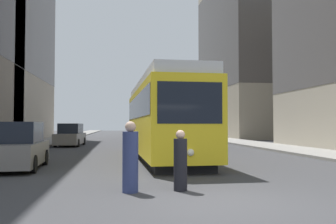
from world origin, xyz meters
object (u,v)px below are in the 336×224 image
Objects in this scene: streetcar at (162,117)px; pedestrian_crossing_near at (130,159)px; transit_bus at (184,122)px; parked_car_left_mid at (71,136)px; parked_car_left_near at (17,147)px; pedestrian_crossing_far at (180,162)px.

streetcar is 9.06m from pedestrian_crossing_near.
transit_bus is 2.22× the size of parked_car_left_mid.
parked_car_left_near and parked_car_left_mid have the same top height.
transit_bus reaches higher than parked_car_left_near.
parked_car_left_near reaches higher than pedestrian_crossing_near.
parked_car_left_near is 6.81m from pedestrian_crossing_near.
parked_car_left_mid is (-9.75, -2.29, -1.10)m from transit_bus.
parked_car_left_near is at bearing -87.13° from parked_car_left_mid.
streetcar reaches higher than pedestrian_crossing_far.
pedestrian_crossing_near reaches higher than pedestrian_crossing_far.
parked_car_left_mid is 2.83× the size of pedestrian_crossing_near.
transit_bus is at bearing 73.77° from streetcar.
streetcar reaches higher than parked_car_left_near.
streetcar reaches higher than parked_car_left_mid.
pedestrian_crossing_near is at bearing -101.95° from transit_bus.
parked_car_left_mid is at bearing 87.10° from parked_car_left_near.
parked_car_left_near is (-9.75, -17.54, -1.10)m from transit_bus.
transit_bus is 7.17× the size of pedestrian_crossing_far.
pedestrian_crossing_far is at bearing -98.88° from transit_bus.
parked_car_left_near is 2.45× the size of pedestrian_crossing_near.
parked_car_left_mid reaches higher than pedestrian_crossing_near.
parked_car_left_mid is at bearing -19.32° from pedestrian_crossing_near.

